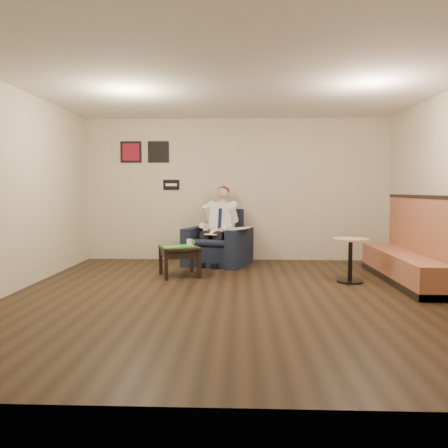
{
  "coord_description": "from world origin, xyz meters",
  "views": [
    {
      "loc": [
        0.08,
        -5.69,
        1.39
      ],
      "look_at": [
        -0.18,
        1.2,
        0.86
      ],
      "focal_mm": 35.0,
      "sensor_mm": 36.0,
      "label": 1
    }
  ],
  "objects_px": {
    "seated_man": "(215,228)",
    "banquette": "(406,239)",
    "side_table": "(179,261)",
    "smartphone": "(180,245)",
    "green_folder": "(178,246)",
    "coffee_mug": "(189,242)",
    "cafe_table": "(350,260)",
    "armchair": "(218,237)"
  },
  "relations": [
    {
      "from": "seated_man",
      "to": "smartphone",
      "type": "relative_size",
      "value": 9.33
    },
    {
      "from": "armchair",
      "to": "banquette",
      "type": "height_order",
      "value": "banquette"
    },
    {
      "from": "side_table",
      "to": "cafe_table",
      "type": "distance_m",
      "value": 2.67
    },
    {
      "from": "armchair",
      "to": "cafe_table",
      "type": "bearing_deg",
      "value": -17.21
    },
    {
      "from": "seated_man",
      "to": "banquette",
      "type": "xyz_separation_m",
      "value": [
        2.97,
        -1.31,
        -0.06
      ]
    },
    {
      "from": "side_table",
      "to": "seated_man",
      "type": "bearing_deg",
      "value": 63.17
    },
    {
      "from": "coffee_mug",
      "to": "smartphone",
      "type": "height_order",
      "value": "coffee_mug"
    },
    {
      "from": "armchair",
      "to": "coffee_mug",
      "type": "xyz_separation_m",
      "value": [
        -0.43,
        -0.97,
        0.02
      ]
    },
    {
      "from": "armchair",
      "to": "green_folder",
      "type": "bearing_deg",
      "value": -97.39
    },
    {
      "from": "seated_man",
      "to": "green_folder",
      "type": "relative_size",
      "value": 2.9
    },
    {
      "from": "smartphone",
      "to": "cafe_table",
      "type": "height_order",
      "value": "cafe_table"
    },
    {
      "from": "smartphone",
      "to": "side_table",
      "type": "bearing_deg",
      "value": -97.35
    },
    {
      "from": "armchair",
      "to": "cafe_table",
      "type": "distance_m",
      "value": 2.58
    },
    {
      "from": "side_table",
      "to": "banquette",
      "type": "bearing_deg",
      "value": -4.59
    },
    {
      "from": "green_folder",
      "to": "coffee_mug",
      "type": "height_order",
      "value": "coffee_mug"
    },
    {
      "from": "armchair",
      "to": "coffee_mug",
      "type": "relative_size",
      "value": 10.37
    },
    {
      "from": "side_table",
      "to": "smartphone",
      "type": "bearing_deg",
      "value": 92.23
    },
    {
      "from": "green_folder",
      "to": "side_table",
      "type": "bearing_deg",
      "value": 53.27
    },
    {
      "from": "banquette",
      "to": "cafe_table",
      "type": "relative_size",
      "value": 3.79
    },
    {
      "from": "seated_man",
      "to": "cafe_table",
      "type": "height_order",
      "value": "seated_man"
    },
    {
      "from": "smartphone",
      "to": "banquette",
      "type": "height_order",
      "value": "banquette"
    },
    {
      "from": "armchair",
      "to": "green_folder",
      "type": "xyz_separation_m",
      "value": [
        -0.59,
        -1.19,
        -0.02
      ]
    },
    {
      "from": "side_table",
      "to": "banquette",
      "type": "relative_size",
      "value": 0.23
    },
    {
      "from": "banquette",
      "to": "cafe_table",
      "type": "xyz_separation_m",
      "value": [
        -0.85,
        -0.08,
        -0.31
      ]
    },
    {
      "from": "green_folder",
      "to": "armchair",
      "type": "bearing_deg",
      "value": 63.67
    },
    {
      "from": "coffee_mug",
      "to": "cafe_table",
      "type": "distance_m",
      "value": 2.57
    },
    {
      "from": "side_table",
      "to": "green_folder",
      "type": "xyz_separation_m",
      "value": [
        -0.02,
        -0.03,
        0.25
      ]
    },
    {
      "from": "armchair",
      "to": "seated_man",
      "type": "distance_m",
      "value": 0.23
    },
    {
      "from": "seated_man",
      "to": "banquette",
      "type": "distance_m",
      "value": 3.25
    },
    {
      "from": "side_table",
      "to": "smartphone",
      "type": "relative_size",
      "value": 3.93
    },
    {
      "from": "seated_man",
      "to": "banquette",
      "type": "bearing_deg",
      "value": -4.9
    },
    {
      "from": "seated_man",
      "to": "side_table",
      "type": "bearing_deg",
      "value": -97.9
    },
    {
      "from": "coffee_mug",
      "to": "armchair",
      "type": "bearing_deg",
      "value": 66.32
    },
    {
      "from": "armchair",
      "to": "smartphone",
      "type": "xyz_separation_m",
      "value": [
        -0.57,
        -0.98,
        -0.02
      ]
    },
    {
      "from": "green_folder",
      "to": "cafe_table",
      "type": "xyz_separation_m",
      "value": [
        2.67,
        -0.33,
        -0.16
      ]
    },
    {
      "from": "banquette",
      "to": "side_table",
      "type": "bearing_deg",
      "value": 175.41
    },
    {
      "from": "coffee_mug",
      "to": "smartphone",
      "type": "xyz_separation_m",
      "value": [
        -0.15,
        -0.01,
        -0.05
      ]
    },
    {
      "from": "armchair",
      "to": "side_table",
      "type": "xyz_separation_m",
      "value": [
        -0.57,
        -1.16,
        -0.27
      ]
    },
    {
      "from": "smartphone",
      "to": "armchair",
      "type": "bearing_deg",
      "value": 50.08
    },
    {
      "from": "green_folder",
      "to": "coffee_mug",
      "type": "distance_m",
      "value": 0.28
    },
    {
      "from": "side_table",
      "to": "green_folder",
      "type": "height_order",
      "value": "green_folder"
    },
    {
      "from": "armchair",
      "to": "green_folder",
      "type": "relative_size",
      "value": 2.19
    }
  ]
}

